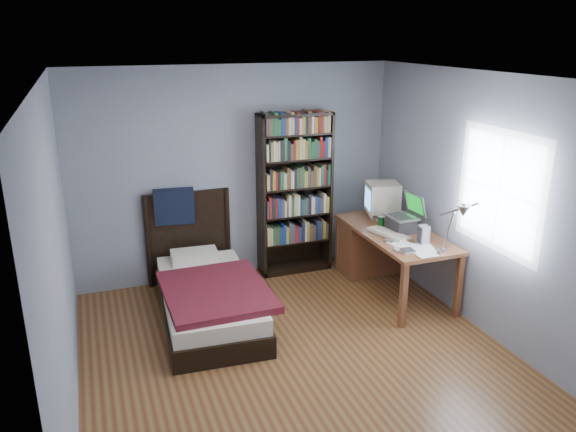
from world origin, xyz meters
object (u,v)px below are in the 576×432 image
object	(u,v)px
desk_lamp	(460,215)
speaker	(424,235)
crt_monitor	(381,198)
bookshelf	(295,194)
soda_can	(381,222)
laptop	(403,221)
desk	(375,244)
bed	(206,292)
keyboard	(389,234)

from	to	relation	value
desk_lamp	speaker	world-z (taller)	desk_lamp
crt_monitor	bookshelf	world-z (taller)	bookshelf
speaker	soda_can	xyz separation A→B (m)	(-0.17, 0.59, -0.03)
desk_lamp	bookshelf	size ratio (longest dim) A/B	0.34
bookshelf	soda_can	bearing A→B (deg)	-47.48
laptop	desk	bearing A→B (deg)	99.69
bookshelf	crt_monitor	bearing A→B (deg)	-28.04
laptop	desk_lamp	world-z (taller)	desk_lamp
desk_lamp	bed	size ratio (longest dim) A/B	0.32
desk_lamp	bed	world-z (taller)	desk_lamp
speaker	crt_monitor	bearing A→B (deg)	87.89
bed	desk_lamp	bearing A→B (deg)	-31.43
soda_can	desk	bearing A→B (deg)	71.79
desk	keyboard	bearing A→B (deg)	-104.20
speaker	keyboard	bearing A→B (deg)	120.16
desk	keyboard	world-z (taller)	keyboard
keyboard	desk	bearing A→B (deg)	59.87
keyboard	speaker	size ratio (longest dim) A/B	2.57
bookshelf	laptop	bearing A→B (deg)	-47.44
crt_monitor	soda_can	world-z (taller)	crt_monitor
crt_monitor	desk_lamp	xyz separation A→B (m)	(-0.09, -1.59, 0.28)
desk_lamp	speaker	size ratio (longest dim) A/B	3.38
laptop	bookshelf	distance (m)	1.34
desk	crt_monitor	distance (m)	0.57
desk_lamp	speaker	bearing A→B (deg)	82.11
bookshelf	desk_lamp	bearing A→B (deg)	-68.64
crt_monitor	keyboard	bearing A→B (deg)	-110.60
keyboard	soda_can	world-z (taller)	soda_can
desk	bed	world-z (taller)	bed
keyboard	bed	distance (m)	2.05
laptop	desk_lamp	xyz separation A→B (m)	(-0.09, -1.09, 0.41)
crt_monitor	bed	distance (m)	2.32
desk_lamp	speaker	distance (m)	0.81
soda_can	bed	bearing A→B (deg)	179.81
laptop	speaker	size ratio (longest dim) A/B	2.17
crt_monitor	laptop	xyz separation A→B (m)	(-0.00, -0.50, -0.13)
bookshelf	bed	bearing A→B (deg)	-148.21
keyboard	bed	size ratio (longest dim) A/B	0.24
desk	desk_lamp	bearing A→B (deg)	-90.49
laptop	soda_can	bearing A→B (deg)	132.73
desk	bed	size ratio (longest dim) A/B	0.79
laptop	bookshelf	xyz separation A→B (m)	(-0.90, 0.98, 0.13)
desk	bookshelf	bearing A→B (deg)	147.38
laptop	bookshelf	size ratio (longest dim) A/B	0.22
crt_monitor	desk_lamp	bearing A→B (deg)	-93.41
desk_lamp	bookshelf	bearing A→B (deg)	111.36
soda_can	laptop	bearing A→B (deg)	-47.27
crt_monitor	bed	bearing A→B (deg)	-171.88
crt_monitor	speaker	xyz separation A→B (m)	(-0.00, -0.91, -0.15)
desk	speaker	bearing A→B (deg)	-84.64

